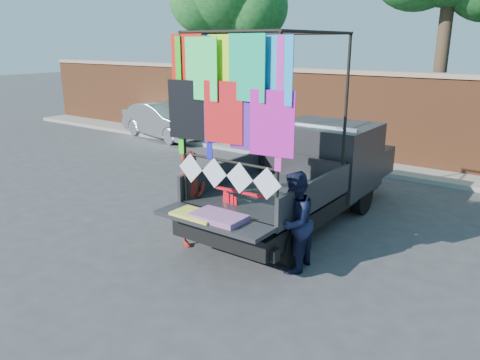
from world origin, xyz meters
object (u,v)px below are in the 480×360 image
Objects in this scene: pickup_truck at (312,171)px; man at (294,222)px; woman at (192,198)px; sedan at (165,121)px.

pickup_truck reaches higher than man.
pickup_truck is 2.68m from woman.
woman reaches higher than man.
pickup_truck is at bearing -17.46° from woman.
pickup_truck is 1.46× the size of sedan.
woman is at bearing -91.36° from man.
pickup_truck reaches higher than woman.
man is at bearing -114.42° from sedan.
woman reaches higher than sedan.
pickup_truck is at bearing -164.56° from man.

